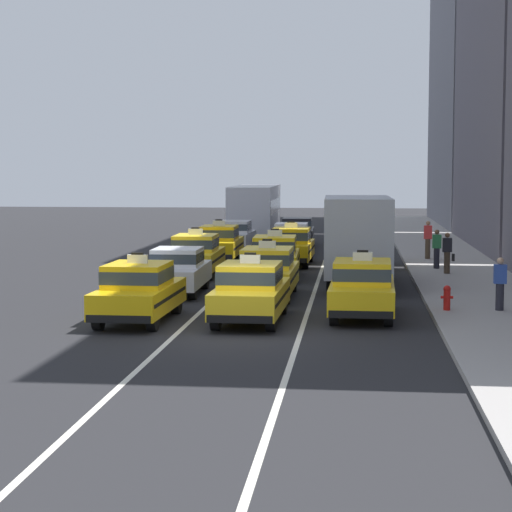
# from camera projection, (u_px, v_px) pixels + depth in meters

# --- Properties ---
(ground_plane) EXTENTS (160.00, 160.00, 0.00)m
(ground_plane) POSITION_uv_depth(u_px,v_px,m) (238.00, 335.00, 24.69)
(ground_plane) COLOR #232326
(lane_stripe_left_center) EXTENTS (0.14, 80.00, 0.01)m
(lane_stripe_left_center) POSITION_uv_depth(u_px,v_px,m) (256.00, 260.00, 44.66)
(lane_stripe_left_center) COLOR silver
(lane_stripe_left_center) RESTS_ON ground
(lane_stripe_center_right) EXTENTS (0.14, 80.00, 0.01)m
(lane_stripe_center_right) POSITION_uv_depth(u_px,v_px,m) (325.00, 261.00, 44.33)
(lane_stripe_center_right) COLOR silver
(lane_stripe_center_right) RESTS_ON ground
(sidewalk_curb) EXTENTS (4.00, 90.00, 0.15)m
(sidewalk_curb) POSITION_uv_depth(u_px,v_px,m) (459.00, 272.00, 38.80)
(sidewalk_curb) COLOR #9E9993
(sidewalk_curb) RESTS_ON ground
(taxi_left_nearest) EXTENTS (1.89, 4.59, 1.96)m
(taxi_left_nearest) POSITION_uv_depth(u_px,v_px,m) (139.00, 291.00, 26.70)
(taxi_left_nearest) COLOR black
(taxi_left_nearest) RESTS_ON ground
(sedan_left_second) EXTENTS (1.83, 4.33, 1.58)m
(sedan_left_second) POSITION_uv_depth(u_px,v_px,m) (178.00, 269.00, 32.65)
(sedan_left_second) COLOR black
(sedan_left_second) RESTS_ON ground
(taxi_left_third) EXTENTS (1.88, 4.59, 1.96)m
(taxi_left_third) POSITION_uv_depth(u_px,v_px,m) (196.00, 254.00, 38.09)
(taxi_left_third) COLOR black
(taxi_left_third) RESTS_ON ground
(taxi_left_fourth) EXTENTS (1.87, 4.58, 1.96)m
(taxi_left_fourth) POSITION_uv_depth(u_px,v_px,m) (219.00, 243.00, 44.08)
(taxi_left_fourth) COLOR black
(taxi_left_fourth) RESTS_ON ground
(sedan_left_fifth) EXTENTS (1.83, 4.33, 1.58)m
(sedan_left_fifth) POSITION_uv_depth(u_px,v_px,m) (235.00, 235.00, 49.74)
(sedan_left_fifth) COLOR black
(sedan_left_fifth) RESTS_ON ground
(bus_left_sixth) EXTENTS (2.82, 11.26, 3.22)m
(bus_left_sixth) POSITION_uv_depth(u_px,v_px,m) (255.00, 208.00, 59.06)
(bus_left_sixth) COLOR black
(bus_left_sixth) RESTS_ON ground
(taxi_center_nearest) EXTENTS (1.91, 4.60, 1.96)m
(taxi_center_nearest) POSITION_uv_depth(u_px,v_px,m) (251.00, 291.00, 26.67)
(taxi_center_nearest) COLOR black
(taxi_center_nearest) RESTS_ON ground
(taxi_center_second) EXTENTS (1.85, 4.57, 1.96)m
(taxi_center_second) POSITION_uv_depth(u_px,v_px,m) (268.00, 271.00, 31.78)
(taxi_center_second) COLOR black
(taxi_center_second) RESTS_ON ground
(taxi_center_third) EXTENTS (1.94, 4.61, 1.96)m
(taxi_center_third) POSITION_uv_depth(u_px,v_px,m) (275.00, 256.00, 37.29)
(taxi_center_third) COLOR black
(taxi_center_third) RESTS_ON ground
(taxi_center_fourth) EXTENTS (1.90, 4.59, 1.96)m
(taxi_center_fourth) POSITION_uv_depth(u_px,v_px,m) (291.00, 245.00, 42.43)
(taxi_center_fourth) COLOR black
(taxi_center_fourth) RESTS_ON ground
(sedan_center_fifth) EXTENTS (1.81, 4.32, 1.58)m
(sedan_center_fifth) POSITION_uv_depth(u_px,v_px,m) (292.00, 238.00, 47.47)
(sedan_center_fifth) COLOR black
(sedan_center_fifth) RESTS_ON ground
(sedan_center_sixth) EXTENTS (1.86, 4.34, 1.58)m
(sedan_center_sixth) POSITION_uv_depth(u_px,v_px,m) (297.00, 231.00, 52.60)
(sedan_center_sixth) COLOR black
(sedan_center_sixth) RESTS_ON ground
(taxi_right_nearest) EXTENTS (1.92, 4.60, 1.96)m
(taxi_right_nearest) POSITION_uv_depth(u_px,v_px,m) (362.00, 287.00, 27.46)
(taxi_right_nearest) COLOR black
(taxi_right_nearest) RESTS_ON ground
(box_truck_right_second) EXTENTS (2.40, 7.00, 3.27)m
(box_truck_right_second) POSITION_uv_depth(u_px,v_px,m) (357.00, 238.00, 34.72)
(box_truck_right_second) COLOR black
(box_truck_right_second) RESTS_ON ground
(taxi_right_third) EXTENTS (1.97, 4.62, 1.96)m
(taxi_right_third) POSITION_uv_depth(u_px,v_px,m) (363.00, 247.00, 41.61)
(taxi_right_third) COLOR black
(taxi_right_third) RESTS_ON ground
(pedestrian_near_crosswalk) EXTENTS (0.36, 0.24, 1.55)m
(pedestrian_near_crosswalk) POSITION_uv_depth(u_px,v_px,m) (500.00, 284.00, 27.87)
(pedestrian_near_crosswalk) COLOR #23232D
(pedestrian_near_crosswalk) RESTS_ON sidewalk_curb
(pedestrian_mid_block) EXTENTS (0.47, 0.24, 1.61)m
(pedestrian_mid_block) POSITION_uv_depth(u_px,v_px,m) (447.00, 253.00, 37.70)
(pedestrian_mid_block) COLOR #473828
(pedestrian_mid_block) RESTS_ON sidewalk_curb
(pedestrian_by_storefront) EXTENTS (0.36, 0.24, 1.62)m
(pedestrian_by_storefront) POSITION_uv_depth(u_px,v_px,m) (437.00, 249.00, 39.57)
(pedestrian_by_storefront) COLOR #23232D
(pedestrian_by_storefront) RESTS_ON sidewalk_curb
(pedestrian_trailing) EXTENTS (0.36, 0.24, 1.74)m
(pedestrian_trailing) POSITION_uv_depth(u_px,v_px,m) (428.00, 240.00, 43.83)
(pedestrian_trailing) COLOR #473828
(pedestrian_trailing) RESTS_ON sidewalk_curb
(fire_hydrant) EXTENTS (0.36, 0.22, 0.73)m
(fire_hydrant) POSITION_uv_depth(u_px,v_px,m) (447.00, 297.00, 27.94)
(fire_hydrant) COLOR red
(fire_hydrant) RESTS_ON sidewalk_curb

